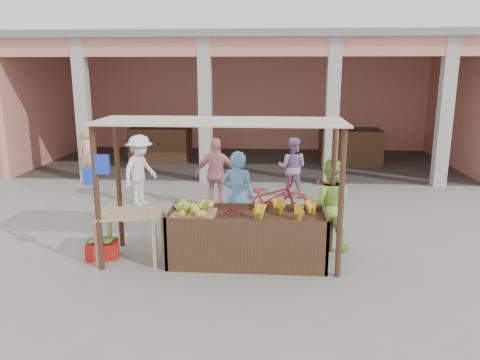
# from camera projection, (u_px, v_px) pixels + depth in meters

# --- Properties ---
(ground) EXTENTS (60.00, 60.00, 0.00)m
(ground) POSITION_uv_depth(u_px,v_px,m) (218.00, 261.00, 7.95)
(ground) COLOR gray
(ground) RESTS_ON ground
(market_building) EXTENTS (14.40, 6.40, 4.20)m
(market_building) POSITION_uv_depth(u_px,v_px,m) (249.00, 83.00, 15.97)
(market_building) COLOR tan
(market_building) RESTS_ON ground
(fruit_stall) EXTENTS (2.60, 0.95, 0.80)m
(fruit_stall) POSITION_uv_depth(u_px,v_px,m) (247.00, 240.00, 7.82)
(fruit_stall) COLOR #4B2F1E
(fruit_stall) RESTS_ON ground
(stall_awning) EXTENTS (4.09, 1.35, 2.39)m
(stall_awning) POSITION_uv_depth(u_px,v_px,m) (216.00, 146.00, 7.54)
(stall_awning) COLOR #4B2F1E
(stall_awning) RESTS_ON ground
(banana_heap) EXTENTS (1.02, 0.56, 0.19)m
(banana_heap) POSITION_uv_depth(u_px,v_px,m) (284.00, 212.00, 7.70)
(banana_heap) COLOR yellow
(banana_heap) RESTS_ON fruit_stall
(melon_tray) EXTENTS (0.78, 0.68, 0.21)m
(melon_tray) POSITION_uv_depth(u_px,v_px,m) (192.00, 211.00, 7.72)
(melon_tray) COLOR #A47654
(melon_tray) RESTS_ON fruit_stall
(berry_heap) EXTENTS (0.43, 0.35, 0.14)m
(berry_heap) POSITION_uv_depth(u_px,v_px,m) (232.00, 212.00, 7.75)
(berry_heap) COLOR maroon
(berry_heap) RESTS_ON fruit_stall
(side_table) EXTENTS (1.17, 0.90, 0.85)m
(side_table) POSITION_uv_depth(u_px,v_px,m) (130.00, 220.00, 7.83)
(side_table) COLOR tan
(side_table) RESTS_ON ground
(papaya_pile) EXTENTS (0.76, 0.43, 0.22)m
(papaya_pile) POSITION_uv_depth(u_px,v_px,m) (129.00, 206.00, 7.77)
(papaya_pile) COLOR #48822A
(papaya_pile) RESTS_ON side_table
(red_crate) EXTENTS (0.63, 0.53, 0.28)m
(red_crate) POSITION_uv_depth(u_px,v_px,m) (102.00, 250.00, 8.07)
(red_crate) COLOR #B31B13
(red_crate) RESTS_ON ground
(plantain_bundle) EXTENTS (0.41, 0.28, 0.08)m
(plantain_bundle) POSITION_uv_depth(u_px,v_px,m) (102.00, 240.00, 8.03)
(plantain_bundle) COLOR #5C8C33
(plantain_bundle) RESTS_ON red_crate
(produce_sacks) EXTENTS (0.94, 0.70, 0.57)m
(produce_sacks) POSITION_uv_depth(u_px,v_px,m) (328.00, 175.00, 13.06)
(produce_sacks) COLOR maroon
(produce_sacks) RESTS_ON ground
(vendor_blue) EXTENTS (0.75, 0.59, 1.84)m
(vendor_blue) POSITION_uv_depth(u_px,v_px,m) (238.00, 193.00, 8.73)
(vendor_blue) COLOR #65A6EE
(vendor_blue) RESTS_ON ground
(vendor_green) EXTENTS (0.89, 0.60, 1.73)m
(vendor_green) POSITION_uv_depth(u_px,v_px,m) (329.00, 202.00, 8.33)
(vendor_green) COLOR #9DD24C
(vendor_green) RESTS_ON ground
(motorcycle) EXTENTS (1.12, 1.97, 0.97)m
(motorcycle) POSITION_uv_depth(u_px,v_px,m) (269.00, 198.00, 10.05)
(motorcycle) COLOR maroon
(motorcycle) RESTS_ON ground
(shopper_a) EXTENTS (0.98, 1.30, 1.82)m
(shopper_a) POSITION_uv_depth(u_px,v_px,m) (140.00, 167.00, 11.04)
(shopper_a) COLOR white
(shopper_a) RESTS_ON ground
(shopper_b) EXTENTS (1.08, 0.61, 1.78)m
(shopper_b) POSITION_uv_depth(u_px,v_px,m) (217.00, 172.00, 10.64)
(shopper_b) COLOR pink
(shopper_b) RESTS_ON ground
(shopper_e) EXTENTS (0.64, 0.52, 1.60)m
(shopper_e) POSITION_uv_depth(u_px,v_px,m) (88.00, 155.00, 13.28)
(shopper_e) COLOR #DEAE82
(shopper_e) RESTS_ON ground
(shopper_f) EXTENTS (0.89, 0.63, 1.66)m
(shopper_f) POSITION_uv_depth(u_px,v_px,m) (292.00, 165.00, 11.77)
(shopper_f) COLOR #9E7BA6
(shopper_f) RESTS_ON ground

